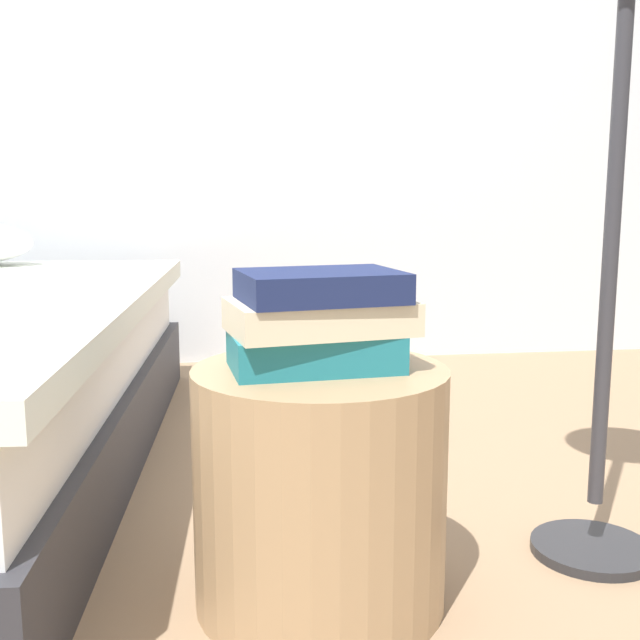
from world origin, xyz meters
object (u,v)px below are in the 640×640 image
Objects in this scene: side_table at (320,486)px; book_navy at (322,286)px; book_teal at (314,351)px; book_cream at (319,316)px.

book_navy reaches higher than side_table.
book_teal is (-0.01, -0.00, 0.24)m from side_table.
book_cream reaches higher than side_table.
side_table is 1.58× the size of book_teal.
side_table is 1.48× the size of book_cream.
book_teal is at bearing -176.23° from side_table.
book_cream is 0.05m from book_navy.
book_cream is at bearing -1.75° from book_teal.
book_cream is at bearing -175.82° from side_table.
book_navy is at bearing -65.65° from side_table.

